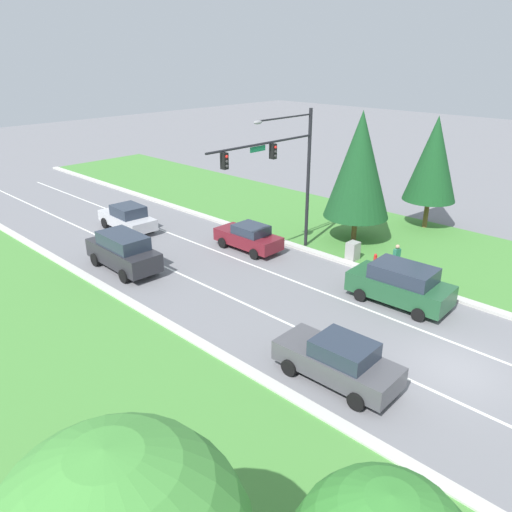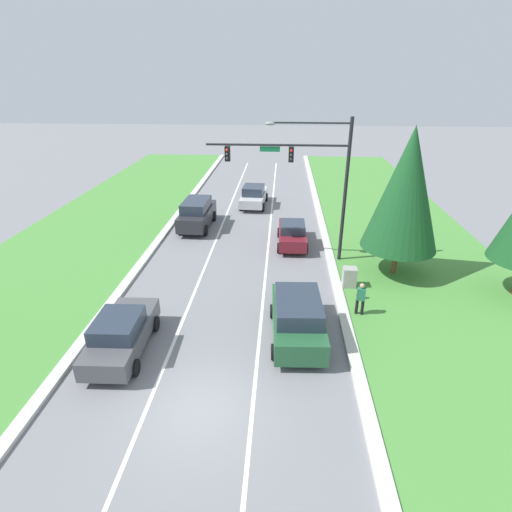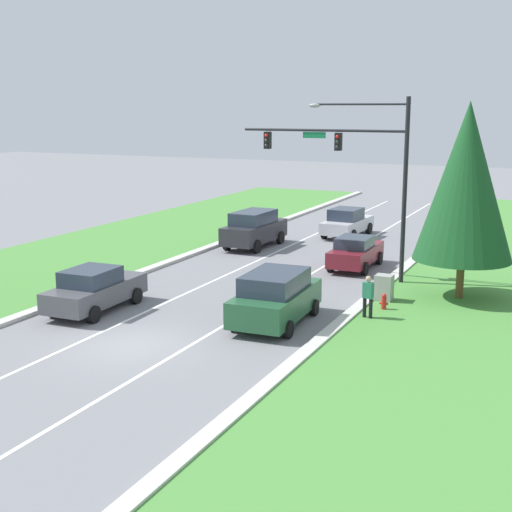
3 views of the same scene
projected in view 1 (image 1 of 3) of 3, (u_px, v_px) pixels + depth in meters
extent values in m
plane|color=slate|center=(456.00, 370.00, 18.97)|extent=(160.00, 160.00, 0.00)
cube|color=beige|center=(509.00, 316.00, 22.70)|extent=(0.50, 90.00, 0.15)
cube|color=beige|center=(377.00, 447.00, 15.18)|extent=(0.50, 90.00, 0.15)
cube|color=white|center=(435.00, 391.00, 17.77)|extent=(0.14, 81.00, 0.01)
cube|color=white|center=(475.00, 351.00, 20.16)|extent=(0.14, 81.00, 0.01)
cylinder|color=black|center=(308.00, 181.00, 29.37)|extent=(0.20, 0.20, 8.30)
cylinder|color=black|center=(263.00, 144.00, 25.77)|extent=(7.80, 0.12, 0.12)
cube|color=#147042|center=(258.00, 149.00, 25.59)|extent=(1.10, 0.04, 0.28)
cylinder|color=black|center=(286.00, 117.00, 26.49)|extent=(4.29, 0.09, 0.09)
ellipsoid|color=gray|center=(258.00, 122.00, 25.08)|extent=(0.56, 0.28, 0.20)
cube|color=black|center=(273.00, 151.00, 26.48)|extent=(0.28, 0.32, 0.80)
sphere|color=red|center=(275.00, 147.00, 26.28)|extent=(0.16, 0.16, 0.16)
sphere|color=#2D2D2D|center=(275.00, 152.00, 26.37)|extent=(0.16, 0.16, 0.16)
sphere|color=#2D2D2D|center=(275.00, 156.00, 26.46)|extent=(0.16, 0.16, 0.16)
cube|color=black|center=(224.00, 161.00, 24.14)|extent=(0.28, 0.32, 0.80)
sphere|color=red|center=(227.00, 157.00, 23.94)|extent=(0.16, 0.16, 0.16)
sphere|color=#2D2D2D|center=(227.00, 161.00, 24.03)|extent=(0.16, 0.16, 0.16)
sphere|color=#2D2D2D|center=(227.00, 166.00, 24.12)|extent=(0.16, 0.16, 0.16)
cube|color=#235633|center=(399.00, 288.00, 23.73)|extent=(2.27, 4.88, 0.95)
cube|color=#283342|center=(404.00, 273.00, 23.35)|extent=(1.98, 2.95, 0.69)
cylinder|color=black|center=(381.00, 281.00, 25.52)|extent=(0.27, 0.64, 0.63)
cylinder|color=black|center=(360.00, 295.00, 24.12)|extent=(0.27, 0.64, 0.63)
cylinder|color=black|center=(437.00, 299.00, 23.71)|extent=(0.27, 0.64, 0.63)
cylinder|color=black|center=(419.00, 315.00, 22.31)|extent=(0.27, 0.64, 0.63)
cube|color=#4C4C51|center=(336.00, 363.00, 18.14)|extent=(1.99, 4.71, 0.78)
cube|color=#283342|center=(344.00, 350.00, 17.70)|extent=(1.73, 2.14, 0.62)
cylinder|color=black|center=(318.00, 347.00, 19.80)|extent=(0.26, 0.66, 0.65)
cylinder|color=black|center=(290.00, 367.00, 18.56)|extent=(0.26, 0.66, 0.65)
cylinder|color=black|center=(383.00, 377.00, 18.01)|extent=(0.26, 0.66, 0.65)
cylinder|color=black|center=(357.00, 401.00, 16.77)|extent=(0.26, 0.66, 0.65)
cube|color=silver|center=(127.00, 220.00, 33.54)|extent=(2.11, 4.78, 0.72)
cube|color=#283342|center=(128.00, 211.00, 33.08)|extent=(1.79, 2.20, 0.70)
cylinder|color=black|center=(129.00, 217.00, 35.24)|extent=(0.28, 0.72, 0.71)
cylinder|color=black|center=(105.00, 223.00, 34.09)|extent=(0.28, 0.72, 0.71)
cylinder|color=black|center=(151.00, 227.00, 33.27)|extent=(0.28, 0.72, 0.71)
cylinder|color=black|center=(127.00, 233.00, 32.12)|extent=(0.28, 0.72, 0.71)
cube|color=maroon|center=(248.00, 239.00, 30.24)|extent=(1.77, 4.35, 0.76)
cube|color=#283342|center=(251.00, 230.00, 29.83)|extent=(1.57, 1.97, 0.53)
cylinder|color=black|center=(242.00, 236.00, 31.81)|extent=(0.25, 0.64, 0.64)
cylinder|color=black|center=(223.00, 243.00, 30.67)|extent=(0.25, 0.64, 0.64)
cylinder|color=black|center=(274.00, 246.00, 30.09)|extent=(0.25, 0.64, 0.64)
cylinder|color=black|center=(254.00, 254.00, 28.96)|extent=(0.25, 0.64, 0.64)
cube|color=#28282D|center=(123.00, 254.00, 27.43)|extent=(2.04, 5.03, 1.00)
cube|color=#283342|center=(123.00, 240.00, 27.02)|extent=(1.79, 3.04, 0.71)
cylinder|color=black|center=(125.00, 251.00, 29.24)|extent=(0.26, 0.75, 0.74)
cylinder|color=black|center=(95.00, 260.00, 28.04)|extent=(0.26, 0.75, 0.74)
cylinder|color=black|center=(154.00, 266.00, 27.19)|extent=(0.26, 0.75, 0.74)
cylinder|color=black|center=(124.00, 276.00, 26.00)|extent=(0.26, 0.75, 0.74)
cube|color=#9E9E99|center=(353.00, 252.00, 28.63)|extent=(0.70, 0.60, 1.14)
cylinder|color=black|center=(394.00, 267.00, 26.96)|extent=(0.14, 0.14, 0.84)
cylinder|color=black|center=(397.00, 266.00, 27.09)|extent=(0.14, 0.14, 0.84)
cube|color=#287556|center=(397.00, 254.00, 26.75)|extent=(0.42, 0.30, 0.60)
sphere|color=tan|center=(398.00, 247.00, 26.58)|extent=(0.22, 0.22, 0.22)
cylinder|color=red|center=(375.00, 261.00, 28.15)|extent=(0.20, 0.20, 0.55)
sphere|color=red|center=(376.00, 255.00, 28.02)|extent=(0.18, 0.18, 0.18)
cylinder|color=red|center=(374.00, 261.00, 28.06)|extent=(0.10, 0.09, 0.09)
cylinder|color=red|center=(376.00, 260.00, 28.22)|extent=(0.10, 0.09, 0.09)
cylinder|color=brown|center=(354.00, 229.00, 31.47)|extent=(0.32, 0.32, 1.69)
cone|color=#194C23|center=(359.00, 165.00, 29.93)|extent=(4.01, 4.01, 6.42)
cylinder|color=brown|center=(426.00, 214.00, 33.81)|extent=(0.32, 0.32, 2.00)
cone|color=#194C23|center=(434.00, 159.00, 32.38)|extent=(3.44, 3.44, 5.50)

